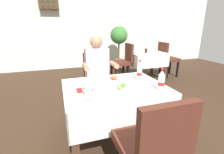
{
  "coord_description": "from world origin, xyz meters",
  "views": [
    {
      "loc": [
        -0.45,
        -1.74,
        1.4
      ],
      "look_at": [
        0.14,
        0.06,
        0.8
      ],
      "focal_mm": 26.19,
      "sensor_mm": 36.0,
      "label": 1
    }
  ],
  "objects_px": {
    "plate_far_diner": "(114,79)",
    "background_dining_table": "(146,59)",
    "chair_far_diner_seat": "(98,79)",
    "background_chair_right": "(167,57)",
    "plate_near_camera": "(124,88)",
    "napkin_cutlery_set": "(84,90)",
    "cola_bottle_primary": "(139,72)",
    "background_chair_left": "(123,60)",
    "main_dining_table": "(115,99)",
    "chair_near_camera_side": "(152,145)",
    "cola_bottle_secondary": "(161,81)",
    "potted_plant_corner": "(119,40)",
    "seated_diner_far": "(98,71)",
    "beer_glass_left": "(88,91)",
    "wall_bottle_rack": "(48,1)",
    "background_table_tumbler": "(146,51)"
  },
  "relations": [
    {
      "from": "chair_far_diner_seat",
      "to": "cola_bottle_primary",
      "type": "distance_m",
      "value": 0.88
    },
    {
      "from": "background_dining_table",
      "to": "plate_near_camera",
      "type": "bearing_deg",
      "value": -124.89
    },
    {
      "from": "background_chair_left",
      "to": "background_table_tumbler",
      "type": "distance_m",
      "value": 0.65
    },
    {
      "from": "main_dining_table",
      "to": "chair_far_diner_seat",
      "type": "relative_size",
      "value": 1.21
    },
    {
      "from": "background_dining_table",
      "to": "plate_far_diner",
      "type": "bearing_deg",
      "value": -129.2
    },
    {
      "from": "plate_far_diner",
      "to": "beer_glass_left",
      "type": "xyz_separation_m",
      "value": [
        -0.43,
        -0.52,
        0.09
      ]
    },
    {
      "from": "seated_diner_far",
      "to": "cola_bottle_primary",
      "type": "bearing_deg",
      "value": -57.94
    },
    {
      "from": "background_chair_left",
      "to": "chair_near_camera_side",
      "type": "bearing_deg",
      "value": -108.17
    },
    {
      "from": "plate_far_diner",
      "to": "wall_bottle_rack",
      "type": "bearing_deg",
      "value": 102.16
    },
    {
      "from": "main_dining_table",
      "to": "chair_far_diner_seat",
      "type": "height_order",
      "value": "chair_far_diner_seat"
    },
    {
      "from": "plate_far_diner",
      "to": "cola_bottle_secondary",
      "type": "relative_size",
      "value": 0.92
    },
    {
      "from": "chair_far_diner_seat",
      "to": "background_table_tumbler",
      "type": "distance_m",
      "value": 2.01
    },
    {
      "from": "cola_bottle_primary",
      "to": "potted_plant_corner",
      "type": "distance_m",
      "value": 3.29
    },
    {
      "from": "cola_bottle_primary",
      "to": "background_chair_right",
      "type": "xyz_separation_m",
      "value": [
        1.94,
        2.04,
        -0.29
      ]
    },
    {
      "from": "plate_near_camera",
      "to": "background_table_tumbler",
      "type": "bearing_deg",
      "value": 55.27
    },
    {
      "from": "cola_bottle_secondary",
      "to": "background_table_tumbler",
      "type": "relative_size",
      "value": 2.28
    },
    {
      "from": "chair_far_diner_seat",
      "to": "plate_far_diner",
      "type": "relative_size",
      "value": 4.19
    },
    {
      "from": "napkin_cutlery_set",
      "to": "background_table_tumbler",
      "type": "bearing_deg",
      "value": 47.02
    },
    {
      "from": "cola_bottle_secondary",
      "to": "wall_bottle_rack",
      "type": "xyz_separation_m",
      "value": [
        -1.16,
        4.16,
        1.25
      ]
    },
    {
      "from": "potted_plant_corner",
      "to": "chair_far_diner_seat",
      "type": "bearing_deg",
      "value": -117.82
    },
    {
      "from": "napkin_cutlery_set",
      "to": "background_dining_table",
      "type": "bearing_deg",
      "value": 47.15
    },
    {
      "from": "chair_near_camera_side",
      "to": "background_chair_left",
      "type": "xyz_separation_m",
      "value": [
        0.98,
        2.98,
        0.0
      ]
    },
    {
      "from": "main_dining_table",
      "to": "wall_bottle_rack",
      "type": "relative_size",
      "value": 2.09
    },
    {
      "from": "main_dining_table",
      "to": "beer_glass_left",
      "type": "height_order",
      "value": "beer_glass_left"
    },
    {
      "from": "plate_near_camera",
      "to": "background_chair_left",
      "type": "xyz_separation_m",
      "value": [
        0.91,
        2.27,
        -0.19
      ]
    },
    {
      "from": "cola_bottle_primary",
      "to": "potted_plant_corner",
      "type": "height_order",
      "value": "potted_plant_corner"
    },
    {
      "from": "main_dining_table",
      "to": "background_chair_right",
      "type": "height_order",
      "value": "background_chair_right"
    },
    {
      "from": "plate_far_diner",
      "to": "background_dining_table",
      "type": "height_order",
      "value": "plate_far_diner"
    },
    {
      "from": "background_chair_left",
      "to": "plate_far_diner",
      "type": "bearing_deg",
      "value": -115.28
    },
    {
      "from": "background_chair_left",
      "to": "background_chair_right",
      "type": "bearing_deg",
      "value": 0.0
    },
    {
      "from": "plate_far_diner",
      "to": "beer_glass_left",
      "type": "distance_m",
      "value": 0.68
    },
    {
      "from": "chair_far_diner_seat",
      "to": "plate_far_diner",
      "type": "bearing_deg",
      "value": -84.65
    },
    {
      "from": "background_chair_right",
      "to": "seated_diner_far",
      "type": "bearing_deg",
      "value": -149.04
    },
    {
      "from": "seated_diner_far",
      "to": "beer_glass_left",
      "type": "bearing_deg",
      "value": -107.87
    },
    {
      "from": "cola_bottle_primary",
      "to": "napkin_cutlery_set",
      "type": "xyz_separation_m",
      "value": [
        -0.73,
        -0.12,
        -0.11
      ]
    },
    {
      "from": "background_dining_table",
      "to": "potted_plant_corner",
      "type": "distance_m",
      "value": 1.25
    },
    {
      "from": "main_dining_table",
      "to": "napkin_cutlery_set",
      "type": "relative_size",
      "value": 6.15
    },
    {
      "from": "plate_far_diner",
      "to": "chair_near_camera_side",
      "type": "bearing_deg",
      "value": -93.35
    },
    {
      "from": "plate_near_camera",
      "to": "background_chair_left",
      "type": "distance_m",
      "value": 2.45
    },
    {
      "from": "main_dining_table",
      "to": "plate_near_camera",
      "type": "bearing_deg",
      "value": -64.52
    },
    {
      "from": "cola_bottle_primary",
      "to": "background_chair_right",
      "type": "height_order",
      "value": "cola_bottle_primary"
    },
    {
      "from": "plate_near_camera",
      "to": "background_chair_left",
      "type": "height_order",
      "value": "background_chair_left"
    },
    {
      "from": "background_chair_right",
      "to": "cola_bottle_secondary",
      "type": "bearing_deg",
      "value": -127.74
    },
    {
      "from": "chair_near_camera_side",
      "to": "cola_bottle_secondary",
      "type": "distance_m",
      "value": 0.75
    },
    {
      "from": "background_chair_right",
      "to": "napkin_cutlery_set",
      "type": "bearing_deg",
      "value": -141.03
    },
    {
      "from": "chair_near_camera_side",
      "to": "plate_far_diner",
      "type": "relative_size",
      "value": 4.19
    },
    {
      "from": "chair_far_diner_seat",
      "to": "potted_plant_corner",
      "type": "xyz_separation_m",
      "value": [
        1.28,
        2.42,
        0.4
      ]
    },
    {
      "from": "napkin_cutlery_set",
      "to": "wall_bottle_rack",
      "type": "bearing_deg",
      "value": 95.44
    },
    {
      "from": "plate_near_camera",
      "to": "plate_far_diner",
      "type": "height_order",
      "value": "plate_near_camera"
    },
    {
      "from": "background_chair_right",
      "to": "plate_near_camera",
      "type": "bearing_deg",
      "value": -134.74
    }
  ]
}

